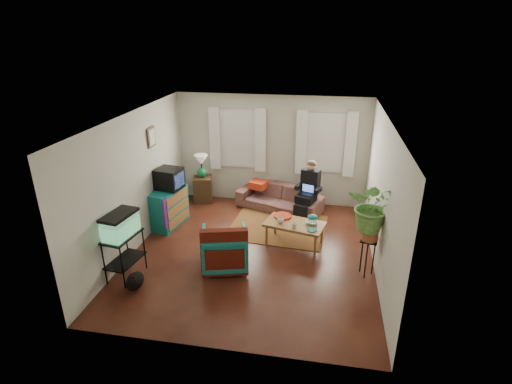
% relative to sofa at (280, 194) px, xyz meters
% --- Properties ---
extents(floor, '(4.50, 5.00, 0.01)m').
position_rel_sofa_xyz_m(floor, '(-0.27, -2.05, -0.39)').
color(floor, '#4F2B14').
rests_on(floor, ground).
extents(ceiling, '(4.50, 5.00, 0.01)m').
position_rel_sofa_xyz_m(ceiling, '(-0.27, -2.05, 2.21)').
color(ceiling, white).
rests_on(ceiling, wall_back).
extents(wall_back, '(4.50, 0.01, 2.60)m').
position_rel_sofa_xyz_m(wall_back, '(-0.27, 0.45, 0.91)').
color(wall_back, silver).
rests_on(wall_back, floor).
extents(wall_front, '(4.50, 0.01, 2.60)m').
position_rel_sofa_xyz_m(wall_front, '(-0.27, -4.55, 0.91)').
color(wall_front, silver).
rests_on(wall_front, floor).
extents(wall_left, '(0.01, 5.00, 2.60)m').
position_rel_sofa_xyz_m(wall_left, '(-2.52, -2.05, 0.91)').
color(wall_left, silver).
rests_on(wall_left, floor).
extents(wall_right, '(0.01, 5.00, 2.60)m').
position_rel_sofa_xyz_m(wall_right, '(1.98, -2.05, 0.91)').
color(wall_right, silver).
rests_on(wall_right, floor).
extents(window_left, '(1.08, 0.04, 1.38)m').
position_rel_sofa_xyz_m(window_left, '(-1.07, 0.43, 1.16)').
color(window_left, white).
rests_on(window_left, wall_back).
extents(window_right, '(1.08, 0.04, 1.38)m').
position_rel_sofa_xyz_m(window_right, '(0.98, 0.43, 1.16)').
color(window_right, white).
rests_on(window_right, wall_back).
extents(curtains_left, '(1.36, 0.06, 1.50)m').
position_rel_sofa_xyz_m(curtains_left, '(-1.07, 0.35, 1.16)').
color(curtains_left, white).
rests_on(curtains_left, wall_back).
extents(curtains_right, '(1.36, 0.06, 1.50)m').
position_rel_sofa_xyz_m(curtains_right, '(0.98, 0.35, 1.16)').
color(curtains_right, white).
rests_on(curtains_right, wall_back).
extents(picture_frame, '(0.04, 0.32, 0.40)m').
position_rel_sofa_xyz_m(picture_frame, '(-2.48, -1.20, 1.56)').
color(picture_frame, '#3D2616').
rests_on(picture_frame, wall_left).
extents(area_rug, '(2.12, 1.76, 0.01)m').
position_rel_sofa_xyz_m(area_rug, '(0.08, -0.94, -0.38)').
color(area_rug, brown).
rests_on(area_rug, floor).
extents(sofa, '(2.12, 1.40, 0.77)m').
position_rel_sofa_xyz_m(sofa, '(0.00, 0.00, 0.00)').
color(sofa, brown).
rests_on(sofa, floor).
extents(seated_person, '(0.67, 0.74, 1.18)m').
position_rel_sofa_xyz_m(seated_person, '(0.67, -0.24, 0.20)').
color(seated_person, black).
rests_on(seated_person, sofa).
extents(side_table, '(0.52, 0.52, 0.63)m').
position_rel_sofa_xyz_m(side_table, '(-1.92, 0.16, -0.07)').
color(side_table, '#391F15').
rests_on(side_table, floor).
extents(table_lamp, '(0.39, 0.39, 0.57)m').
position_rel_sofa_xyz_m(table_lamp, '(-1.92, 0.16, 0.51)').
color(table_lamp, white).
rests_on(table_lamp, side_table).
extents(dresser, '(0.62, 0.99, 0.83)m').
position_rel_sofa_xyz_m(dresser, '(-2.26, -1.21, 0.03)').
color(dresser, '#11666B').
rests_on(dresser, floor).
extents(crt_tv, '(0.58, 0.55, 0.44)m').
position_rel_sofa_xyz_m(crt_tv, '(-2.22, -1.12, 0.66)').
color(crt_tv, black).
rests_on(crt_tv, dresser).
extents(aquarium_stand, '(0.50, 0.76, 0.80)m').
position_rel_sofa_xyz_m(aquarium_stand, '(-2.27, -3.18, 0.01)').
color(aquarium_stand, black).
rests_on(aquarium_stand, floor).
extents(aquarium, '(0.45, 0.70, 0.42)m').
position_rel_sofa_xyz_m(aquarium, '(-2.27, -3.18, 0.62)').
color(aquarium, '#7FD899').
rests_on(aquarium, aquarium_stand).
extents(black_cat, '(0.36, 0.46, 0.34)m').
position_rel_sofa_xyz_m(black_cat, '(-1.97, -3.48, -0.22)').
color(black_cat, black).
rests_on(black_cat, floor).
extents(armchair, '(0.94, 0.90, 0.80)m').
position_rel_sofa_xyz_m(armchair, '(-0.67, -2.59, 0.01)').
color(armchair, '#105B63').
rests_on(armchair, floor).
extents(serape_throw, '(0.82, 0.38, 0.66)m').
position_rel_sofa_xyz_m(serape_throw, '(-0.59, -2.89, 0.18)').
color(serape_throw, '#9E0A0A').
rests_on(serape_throw, armchair).
extents(coffee_table, '(1.25, 0.87, 0.47)m').
position_rel_sofa_xyz_m(coffee_table, '(0.49, -1.58, -0.15)').
color(coffee_table, brown).
rests_on(coffee_table, floor).
extents(cup_a, '(0.15, 0.15, 0.10)m').
position_rel_sofa_xyz_m(cup_a, '(0.21, -1.62, 0.13)').
color(cup_a, white).
rests_on(cup_a, coffee_table).
extents(cup_b, '(0.12, 0.12, 0.10)m').
position_rel_sofa_xyz_m(cup_b, '(0.49, -1.77, 0.13)').
color(cup_b, beige).
rests_on(cup_b, coffee_table).
extents(bowl, '(0.27, 0.27, 0.06)m').
position_rel_sofa_xyz_m(bowl, '(0.81, -1.55, 0.11)').
color(bowl, white).
rests_on(bowl, coffee_table).
extents(snack_tray, '(0.42, 0.42, 0.04)m').
position_rel_sofa_xyz_m(snack_tray, '(0.22, -1.35, 0.10)').
color(snack_tray, '#B21414').
rests_on(snack_tray, coffee_table).
extents(birdcage, '(0.22, 0.22, 0.33)m').
position_rel_sofa_xyz_m(birdcage, '(0.83, -1.82, 0.25)').
color(birdcage, '#115B6B').
rests_on(birdcage, coffee_table).
extents(plant_stand, '(0.35, 0.35, 0.70)m').
position_rel_sofa_xyz_m(plant_stand, '(1.81, -2.41, -0.04)').
color(plant_stand, black).
rests_on(plant_stand, floor).
extents(potted_plant, '(0.93, 0.85, 0.88)m').
position_rel_sofa_xyz_m(potted_plant, '(1.81, -2.41, 0.79)').
color(potted_plant, '#599947').
rests_on(potted_plant, plant_stand).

